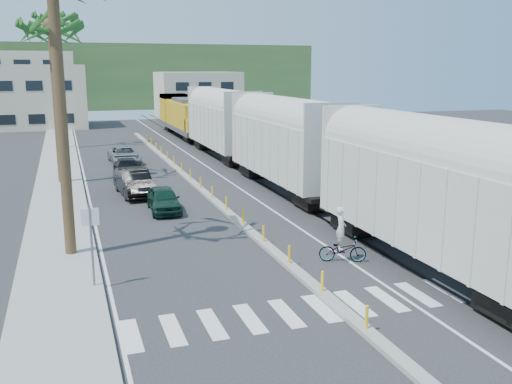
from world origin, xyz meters
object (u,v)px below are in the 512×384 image
street_sign (91,235)px  cyclist (342,245)px  car_second (134,182)px  car_lead (164,199)px

street_sign → cyclist: street_sign is taller
car_second → cyclist: cyclist is taller
car_lead → car_second: (-1.01, 4.64, 0.15)m
car_lead → car_second: 4.75m
cyclist → car_second: bearing=46.0°
street_sign → car_lead: bearing=67.8°
car_lead → cyclist: size_ratio=1.71×
car_lead → car_second: bearing=104.5°
street_sign → car_second: bearing=78.0°
cyclist → street_sign: bearing=112.4°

